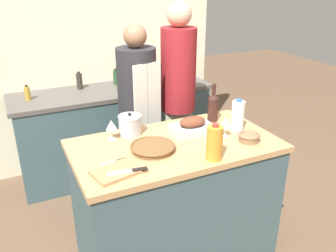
{
  "coord_description": "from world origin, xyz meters",
  "views": [
    {
      "loc": [
        -0.95,
        -1.9,
        1.96
      ],
      "look_at": [
        0.0,
        0.11,
        1.01
      ],
      "focal_mm": 38.0,
      "sensor_mm": 36.0,
      "label": 1
    }
  ],
  "objects_px": {
    "wine_glass_right": "(111,125)",
    "wine_bottle_green": "(213,107)",
    "roasting_pan": "(192,126)",
    "person_cook_guest": "(178,94)",
    "person_cook_aproned": "(138,110)",
    "knife_chef": "(129,171)",
    "mixing_bowl": "(249,137)",
    "wine_glass_left": "(225,123)",
    "condiment_bottle_extra": "(79,81)",
    "condiment_bottle_tall": "(116,77)",
    "condiment_bottle_short": "(27,93)",
    "stock_pot": "(130,125)",
    "juice_jug": "(214,143)",
    "cutting_board": "(115,172)",
    "knife_paring": "(114,162)",
    "wicker_basket": "(153,147)",
    "milk_jug": "(238,116)"
  },
  "relations": [
    {
      "from": "wine_glass_right",
      "to": "wine_bottle_green",
      "type": "bearing_deg",
      "value": -0.57
    },
    {
      "from": "roasting_pan",
      "to": "person_cook_guest",
      "type": "relative_size",
      "value": 0.17
    },
    {
      "from": "roasting_pan",
      "to": "person_cook_aproned",
      "type": "height_order",
      "value": "person_cook_aproned"
    },
    {
      "from": "knife_chef",
      "to": "person_cook_guest",
      "type": "xyz_separation_m",
      "value": [
        0.81,
        1.0,
        0.05
      ]
    },
    {
      "from": "mixing_bowl",
      "to": "person_cook_guest",
      "type": "height_order",
      "value": "person_cook_guest"
    },
    {
      "from": "roasting_pan",
      "to": "wine_glass_left",
      "type": "xyz_separation_m",
      "value": [
        0.17,
        -0.16,
        0.05
      ]
    },
    {
      "from": "condiment_bottle_extra",
      "to": "wine_bottle_green",
      "type": "bearing_deg",
      "value": -61.5
    },
    {
      "from": "roasting_pan",
      "to": "condiment_bottle_tall",
      "type": "xyz_separation_m",
      "value": [
        -0.11,
        1.43,
        0.01
      ]
    },
    {
      "from": "wine_glass_left",
      "to": "condiment_bottle_short",
      "type": "height_order",
      "value": "wine_glass_left"
    },
    {
      "from": "wine_bottle_green",
      "to": "knife_chef",
      "type": "bearing_deg",
      "value": -150.56
    },
    {
      "from": "person_cook_guest",
      "to": "condiment_bottle_tall",
      "type": "bearing_deg",
      "value": 133.71
    },
    {
      "from": "stock_pot",
      "to": "condiment_bottle_tall",
      "type": "xyz_separation_m",
      "value": [
        0.31,
        1.28,
        -0.01
      ]
    },
    {
      "from": "roasting_pan",
      "to": "juice_jug",
      "type": "distance_m",
      "value": 0.42
    },
    {
      "from": "cutting_board",
      "to": "knife_chef",
      "type": "relative_size",
      "value": 1.22
    },
    {
      "from": "wine_glass_left",
      "to": "condiment_bottle_extra",
      "type": "relative_size",
      "value": 0.78
    },
    {
      "from": "cutting_board",
      "to": "person_cook_guest",
      "type": "bearing_deg",
      "value": 47.28
    },
    {
      "from": "knife_paring",
      "to": "mixing_bowl",
      "type": "bearing_deg",
      "value": -6.21
    },
    {
      "from": "roasting_pan",
      "to": "wicker_basket",
      "type": "relative_size",
      "value": 1.06
    },
    {
      "from": "knife_paring",
      "to": "condiment_bottle_tall",
      "type": "distance_m",
      "value": 1.72
    },
    {
      "from": "wine_bottle_green",
      "to": "knife_paring",
      "type": "xyz_separation_m",
      "value": [
        -0.88,
        -0.31,
        -0.11
      ]
    },
    {
      "from": "cutting_board",
      "to": "condiment_bottle_short",
      "type": "bearing_deg",
      "value": 100.83
    },
    {
      "from": "cutting_board",
      "to": "condiment_bottle_short",
      "type": "xyz_separation_m",
      "value": [
        -0.31,
        1.62,
        0.03
      ]
    },
    {
      "from": "knife_paring",
      "to": "person_cook_aproned",
      "type": "bearing_deg",
      "value": 60.88
    },
    {
      "from": "cutting_board",
      "to": "person_cook_aproned",
      "type": "relative_size",
      "value": 0.18
    },
    {
      "from": "wine_bottle_green",
      "to": "knife_chef",
      "type": "height_order",
      "value": "wine_bottle_green"
    },
    {
      "from": "person_cook_guest",
      "to": "knife_chef",
      "type": "bearing_deg",
      "value": -106.92
    },
    {
      "from": "roasting_pan",
      "to": "knife_paring",
      "type": "bearing_deg",
      "value": -162.63
    },
    {
      "from": "mixing_bowl",
      "to": "juice_jug",
      "type": "relative_size",
      "value": 0.64
    },
    {
      "from": "condiment_bottle_short",
      "to": "wine_glass_left",
      "type": "bearing_deg",
      "value": -51.85
    },
    {
      "from": "cutting_board",
      "to": "wine_glass_right",
      "type": "xyz_separation_m",
      "value": [
        0.12,
        0.44,
        0.09
      ]
    },
    {
      "from": "cutting_board",
      "to": "wine_bottle_green",
      "type": "height_order",
      "value": "wine_bottle_green"
    },
    {
      "from": "knife_chef",
      "to": "person_cook_guest",
      "type": "bearing_deg",
      "value": 50.77
    },
    {
      "from": "milk_jug",
      "to": "person_cook_guest",
      "type": "height_order",
      "value": "person_cook_guest"
    },
    {
      "from": "milk_jug",
      "to": "knife_paring",
      "type": "relative_size",
      "value": 1.37
    },
    {
      "from": "cutting_board",
      "to": "person_cook_aproned",
      "type": "height_order",
      "value": "person_cook_aproned"
    },
    {
      "from": "condiment_bottle_tall",
      "to": "cutting_board",
      "type": "bearing_deg",
      "value": -107.94
    },
    {
      "from": "person_cook_aproned",
      "to": "knife_chef",
      "type": "bearing_deg",
      "value": -125.54
    },
    {
      "from": "cutting_board",
      "to": "knife_chef",
      "type": "xyz_separation_m",
      "value": [
        0.07,
        -0.04,
        0.01
      ]
    },
    {
      "from": "milk_jug",
      "to": "condiment_bottle_tall",
      "type": "distance_m",
      "value": 1.59
    },
    {
      "from": "juice_jug",
      "to": "wine_glass_left",
      "type": "relative_size",
      "value": 1.7
    },
    {
      "from": "wine_glass_left",
      "to": "person_cook_aproned",
      "type": "bearing_deg",
      "value": 112.19
    },
    {
      "from": "condiment_bottle_tall",
      "to": "wine_glass_right",
      "type": "bearing_deg",
      "value": -108.86
    },
    {
      "from": "cutting_board",
      "to": "wine_bottle_green",
      "type": "relative_size",
      "value": 0.97
    },
    {
      "from": "stock_pot",
      "to": "roasting_pan",
      "type": "bearing_deg",
      "value": -20.57
    },
    {
      "from": "roasting_pan",
      "to": "stock_pot",
      "type": "distance_m",
      "value": 0.44
    },
    {
      "from": "knife_paring",
      "to": "person_cook_aproned",
      "type": "xyz_separation_m",
      "value": [
        0.47,
        0.85,
        -0.04
      ]
    },
    {
      "from": "person_cook_guest",
      "to": "cutting_board",
      "type": "bearing_deg",
      "value": -110.42
    },
    {
      "from": "milk_jug",
      "to": "person_cook_aproned",
      "type": "bearing_deg",
      "value": 121.85
    },
    {
      "from": "mixing_bowl",
      "to": "condiment_bottle_tall",
      "type": "height_order",
      "value": "condiment_bottle_tall"
    },
    {
      "from": "wine_glass_left",
      "to": "person_cook_guest",
      "type": "distance_m",
      "value": 0.8
    }
  ]
}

